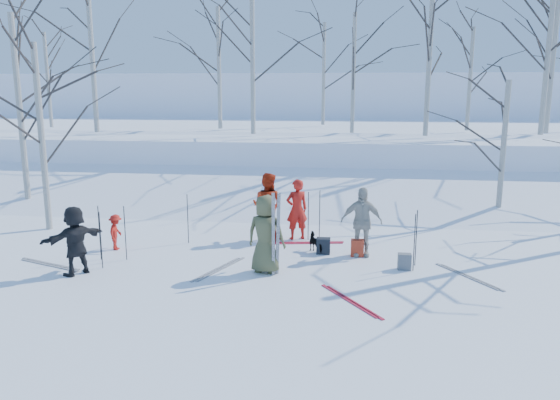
# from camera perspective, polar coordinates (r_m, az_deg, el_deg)

# --- Properties ---
(ground) EXTENTS (120.00, 120.00, 0.00)m
(ground) POSITION_cam_1_polar(r_m,az_deg,el_deg) (12.82, -0.86, -7.06)
(ground) COLOR white
(ground) RESTS_ON ground
(snow_ramp) EXTENTS (70.00, 9.49, 4.12)m
(snow_ramp) POSITION_cam_1_polar(r_m,az_deg,el_deg) (19.50, 2.05, -0.05)
(snow_ramp) COLOR white
(snow_ramp) RESTS_ON ground
(snow_plateau) EXTENTS (70.00, 18.00, 2.20)m
(snow_plateau) POSITION_cam_1_polar(r_m,az_deg,el_deg) (29.23, 3.87, 5.56)
(snow_plateau) COLOR white
(snow_plateau) RESTS_ON ground
(far_hill) EXTENTS (90.00, 30.00, 6.00)m
(far_hill) POSITION_cam_1_polar(r_m,az_deg,el_deg) (50.08, 5.37, 9.24)
(far_hill) COLOR white
(far_hill) RESTS_ON ground
(skier_olive_center) EXTENTS (0.97, 0.73, 1.79)m
(skier_olive_center) POSITION_cam_1_polar(r_m,az_deg,el_deg) (12.25, -1.49, -3.58)
(skier_olive_center) COLOR #4D4F2F
(skier_olive_center) RESTS_ON ground
(skier_red_north) EXTENTS (0.72, 0.61, 1.68)m
(skier_red_north) POSITION_cam_1_polar(r_m,az_deg,el_deg) (14.95, 1.77, -0.98)
(skier_red_north) COLOR red
(skier_red_north) RESTS_ON ground
(skier_redor_behind) EXTENTS (1.04, 0.90, 1.85)m
(skier_redor_behind) POSITION_cam_1_polar(r_m,az_deg,el_deg) (14.95, -1.32, -0.65)
(skier_redor_behind) COLOR #B1250D
(skier_redor_behind) RESTS_ON ground
(skier_red_seated) EXTENTS (0.39, 0.63, 0.93)m
(skier_red_seated) POSITION_cam_1_polar(r_m,az_deg,el_deg) (14.68, -16.78, -3.23)
(skier_red_seated) COLOR red
(skier_red_seated) RESTS_ON ground
(skier_cream_east) EXTENTS (1.02, 0.44, 1.74)m
(skier_cream_east) POSITION_cam_1_polar(r_m,az_deg,el_deg) (13.60, 8.51, -2.26)
(skier_cream_east) COLOR beige
(skier_cream_east) RESTS_ON ground
(skier_grey_west) EXTENTS (1.22, 1.45, 1.57)m
(skier_grey_west) POSITION_cam_1_polar(r_m,az_deg,el_deg) (12.98, -20.63, -3.97)
(skier_grey_west) COLOR black
(skier_grey_west) RESTS_ON ground
(dog) EXTENTS (0.59, 0.63, 0.50)m
(dog) POSITION_cam_1_polar(r_m,az_deg,el_deg) (13.94, 3.85, -4.45)
(dog) COLOR black
(dog) RESTS_ON ground
(upright_ski_left) EXTENTS (0.09, 0.16, 1.90)m
(upright_ski_left) POSITION_cam_1_polar(r_m,az_deg,el_deg) (11.97, -0.70, -3.67)
(upright_ski_left) COLOR silver
(upright_ski_left) RESTS_ON ground
(upright_ski_right) EXTENTS (0.15, 0.23, 1.89)m
(upright_ski_right) POSITION_cam_1_polar(r_m,az_deg,el_deg) (12.03, -0.21, -3.59)
(upright_ski_right) COLOR silver
(upright_ski_right) RESTS_ON ground
(ski_pair_a) EXTENTS (1.97, 2.09, 0.02)m
(ski_pair_a) POSITION_cam_1_polar(r_m,az_deg,el_deg) (10.97, 7.40, -10.43)
(ski_pair_a) COLOR #B71A2E
(ski_pair_a) RESTS_ON ground
(ski_pair_b) EXTENTS (1.49, 2.04, 0.02)m
(ski_pair_b) POSITION_cam_1_polar(r_m,az_deg,el_deg) (12.76, -6.40, -7.18)
(ski_pair_b) COLOR silver
(ski_pair_b) RESTS_ON ground
(ski_pair_c) EXTENTS (1.44, 2.03, 0.02)m
(ski_pair_c) POSITION_cam_1_polar(r_m,az_deg,el_deg) (14.08, -22.91, -6.23)
(ski_pair_c) COLOR silver
(ski_pair_c) RESTS_ON ground
(ski_pair_d) EXTENTS (0.81, 1.96, 0.02)m
(ski_pair_d) POSITION_cam_1_polar(r_m,az_deg,el_deg) (14.76, 2.96, -4.48)
(ski_pair_d) COLOR #B71A2E
(ski_pair_d) RESTS_ON ground
(ski_pair_e) EXTENTS (1.91, 2.08, 0.02)m
(ski_pair_e) POSITION_cam_1_polar(r_m,az_deg,el_deg) (12.89, 19.07, -7.57)
(ski_pair_e) COLOR silver
(ski_pair_e) RESTS_ON ground
(ski_pole_a) EXTENTS (0.02, 0.02, 1.34)m
(ski_pole_a) POSITION_cam_1_polar(r_m,az_deg,el_deg) (14.80, -9.61, -1.95)
(ski_pole_a) COLOR black
(ski_pole_a) RESTS_ON ground
(ski_pole_b) EXTENTS (0.02, 0.02, 1.34)m
(ski_pole_b) POSITION_cam_1_polar(r_m,az_deg,el_deg) (13.23, -18.21, -4.02)
(ski_pole_b) COLOR black
(ski_pole_b) RESTS_ON ground
(ski_pole_c) EXTENTS (0.02, 0.02, 1.34)m
(ski_pole_c) POSITION_cam_1_polar(r_m,az_deg,el_deg) (12.75, 13.86, -4.35)
(ski_pole_c) COLOR black
(ski_pole_c) RESTS_ON ground
(ski_pole_d) EXTENTS (0.02, 0.02, 1.34)m
(ski_pole_d) POSITION_cam_1_polar(r_m,az_deg,el_deg) (13.68, -15.87, -3.37)
(ski_pole_d) COLOR black
(ski_pole_d) RESTS_ON ground
(ski_pole_e) EXTENTS (0.02, 0.02, 1.34)m
(ski_pole_e) POSITION_cam_1_polar(r_m,az_deg,el_deg) (13.15, 14.04, -3.88)
(ski_pole_e) COLOR black
(ski_pole_e) RESTS_ON ground
(ski_pole_f) EXTENTS (0.02, 0.02, 1.34)m
(ski_pole_f) POSITION_cam_1_polar(r_m,az_deg,el_deg) (14.91, 2.98, -1.70)
(ski_pole_f) COLOR black
(ski_pole_f) RESTS_ON ground
(ski_pole_g) EXTENTS (0.02, 0.02, 1.34)m
(ski_pole_g) POSITION_cam_1_polar(r_m,az_deg,el_deg) (15.17, 4.16, -1.47)
(ski_pole_g) COLOR black
(ski_pole_g) RESTS_ON ground
(ski_pole_h) EXTENTS (0.02, 0.02, 1.34)m
(ski_pole_h) POSITION_cam_1_polar(r_m,az_deg,el_deg) (13.90, -18.34, -3.28)
(ski_pole_h) COLOR black
(ski_pole_h) RESTS_ON ground
(backpack_red) EXTENTS (0.32, 0.22, 0.42)m
(backpack_red) POSITION_cam_1_polar(r_m,az_deg,el_deg) (13.72, 8.08, -4.98)
(backpack_red) COLOR #A52E19
(backpack_red) RESTS_ON ground
(backpack_grey) EXTENTS (0.30, 0.20, 0.38)m
(backpack_grey) POSITION_cam_1_polar(r_m,az_deg,el_deg) (12.93, 12.87, -6.30)
(backpack_grey) COLOR #575A5E
(backpack_grey) RESTS_ON ground
(backpack_dark) EXTENTS (0.34, 0.24, 0.40)m
(backpack_dark) POSITION_cam_1_polar(r_m,az_deg,el_deg) (13.84, 4.55, -4.80)
(backpack_dark) COLOR black
(backpack_dark) RESTS_ON ground
(birch_plateau_a) EXTENTS (3.74, 3.74, 4.48)m
(birch_plateau_a) POSITION_cam_1_polar(r_m,az_deg,el_deg) (29.10, -23.10, 11.43)
(birch_plateau_a) COLOR silver
(birch_plateau_a) RESTS_ON snow_plateau
(birch_plateau_b) EXTENTS (4.19, 4.19, 5.13)m
(birch_plateau_b) POSITION_cam_1_polar(r_m,az_deg,el_deg) (28.83, 4.59, 12.96)
(birch_plateau_b) COLOR silver
(birch_plateau_b) RESTS_ON snow_plateau
(birch_plateau_c) EXTENTS (5.02, 5.02, 6.31)m
(birch_plateau_c) POSITION_cam_1_polar(r_m,az_deg,el_deg) (26.02, 26.64, 13.22)
(birch_plateau_c) COLOR silver
(birch_plateau_c) RESTS_ON snow_plateau
(birch_plateau_d) EXTENTS (4.82, 4.82, 6.03)m
(birch_plateau_d) POSITION_cam_1_polar(r_m,az_deg,el_deg) (23.04, -2.89, 14.42)
(birch_plateau_d) COLOR silver
(birch_plateau_d) RESTS_ON snow_plateau
(birch_plateau_e) EXTENTS (4.46, 4.46, 5.52)m
(birch_plateau_e) POSITION_cam_1_polar(r_m,az_deg,el_deg) (26.14, -6.38, 13.48)
(birch_plateau_e) COLOR silver
(birch_plateau_e) RESTS_ON snow_plateau
(birch_plateau_f) EXTENTS (3.76, 3.76, 4.52)m
(birch_plateau_f) POSITION_cam_1_polar(r_m,az_deg,el_deg) (26.27, 19.24, 11.81)
(birch_plateau_f) COLOR silver
(birch_plateau_f) RESTS_ON snow_plateau
(birch_plateau_g) EXTENTS (5.66, 5.66, 7.23)m
(birch_plateau_g) POSITION_cam_1_polar(r_m,az_deg,el_deg) (25.27, -19.10, 14.93)
(birch_plateau_g) COLOR silver
(birch_plateau_g) RESTS_ON snow_plateau
(birch_plateau_i) EXTENTS (5.00, 5.00, 6.28)m
(birch_plateau_i) POSITION_cam_1_polar(r_m,az_deg,el_deg) (22.86, 15.35, 14.37)
(birch_plateau_i) COLOR silver
(birch_plateau_i) RESTS_ON snow_plateau
(birch_plateau_j) EXTENTS (4.07, 4.07, 4.95)m
(birch_plateau_j) POSITION_cam_1_polar(r_m,az_deg,el_deg) (23.77, 7.69, 12.95)
(birch_plateau_j) COLOR silver
(birch_plateau_j) RESTS_ON snow_plateau
(birch_plateau_k) EXTENTS (5.68, 5.68, 7.25)m
(birch_plateau_k) POSITION_cam_1_polar(r_m,az_deg,el_deg) (25.00, 26.30, 14.46)
(birch_plateau_k) COLOR silver
(birch_plateau_k) RESTS_ON snow_plateau
(birch_edge_a) EXTENTS (4.35, 4.35, 5.35)m
(birch_edge_a) POSITION_cam_1_polar(r_m,az_deg,el_deg) (17.16, -23.64, 5.90)
(birch_edge_a) COLOR silver
(birch_edge_a) RESTS_ON ground
(birch_edge_d) EXTENTS (5.15, 5.15, 6.51)m
(birch_edge_d) POSITION_cam_1_polar(r_m,az_deg,el_deg) (20.52, -25.52, 8.16)
(birch_edge_d) COLOR silver
(birch_edge_d) RESTS_ON ground
(birch_edge_e) EXTENTS (3.64, 3.64, 4.34)m
(birch_edge_e) POSITION_cam_1_polar(r_m,az_deg,el_deg) (18.26, 22.28, 4.71)
(birch_edge_e) COLOR silver
(birch_edge_e) RESTS_ON ground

